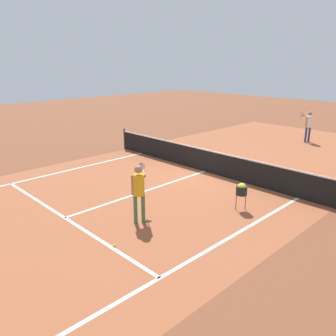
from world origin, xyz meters
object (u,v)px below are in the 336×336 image
(player_far, at_px, (309,123))
(tennis_ball_mid_court, at_px, (114,245))
(player_near, at_px, (139,187))
(net, at_px, (205,160))
(ball_hopper, at_px, (242,189))

(player_far, relative_size, tennis_ball_mid_court, 26.46)
(player_near, bearing_deg, tennis_ball_mid_court, -65.32)
(net, xyz_separation_m, tennis_ball_mid_court, (2.36, -6.33, -0.46))
(net, relative_size, ball_hopper, 12.55)
(player_near, relative_size, ball_hopper, 1.96)
(net, bearing_deg, ball_hopper, -33.75)
(player_far, bearing_deg, tennis_ball_mid_court, -83.02)
(player_near, relative_size, tennis_ball_mid_court, 25.98)
(net, xyz_separation_m, player_far, (0.56, 8.36, 0.60))
(ball_hopper, distance_m, tennis_ball_mid_court, 4.28)
(ball_hopper, bearing_deg, net, 146.25)
(ball_hopper, height_order, tennis_ball_mid_court, ball_hopper)
(tennis_ball_mid_court, bearing_deg, player_far, 96.98)
(player_near, distance_m, player_far, 13.40)
(ball_hopper, bearing_deg, player_far, 104.44)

